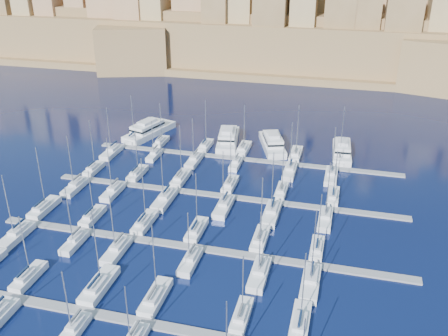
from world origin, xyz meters
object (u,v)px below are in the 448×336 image
(sailboat_2, at_px, (99,286))
(motor_yacht_c, at_px, (272,143))
(motor_yacht_d, at_px, (342,150))
(motor_yacht_b, at_px, (228,138))
(motor_yacht_a, at_px, (149,130))
(sailboat_4, at_px, (242,316))

(sailboat_2, xyz_separation_m, motor_yacht_c, (18.51, 69.93, 0.96))
(motor_yacht_c, bearing_deg, motor_yacht_d, -2.12)
(sailboat_2, relative_size, motor_yacht_d, 0.96)
(motor_yacht_b, bearing_deg, motor_yacht_c, -1.48)
(motor_yacht_a, relative_size, motor_yacht_b, 1.06)
(motor_yacht_a, relative_size, motor_yacht_d, 1.23)
(sailboat_2, bearing_deg, motor_yacht_c, 75.18)
(motor_yacht_d, bearing_deg, sailboat_2, -118.78)
(motor_yacht_c, bearing_deg, motor_yacht_b, 178.52)
(motor_yacht_b, height_order, motor_yacht_c, same)
(motor_yacht_b, distance_m, motor_yacht_c, 13.28)
(motor_yacht_c, bearing_deg, sailboat_4, -84.41)
(motor_yacht_b, xyz_separation_m, motor_yacht_d, (32.79, -1.07, 0.00))
(motor_yacht_a, height_order, motor_yacht_c, same)
(motor_yacht_d, bearing_deg, motor_yacht_b, 178.14)
(sailboat_4, bearing_deg, motor_yacht_d, 79.87)
(motor_yacht_c, bearing_deg, motor_yacht_a, 178.74)
(sailboat_4, distance_m, motor_yacht_c, 71.37)
(motor_yacht_a, height_order, motor_yacht_b, same)
(motor_yacht_a, bearing_deg, motor_yacht_b, -1.14)
(motor_yacht_c, relative_size, motor_yacht_d, 1.12)
(sailboat_2, distance_m, motor_yacht_a, 73.50)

